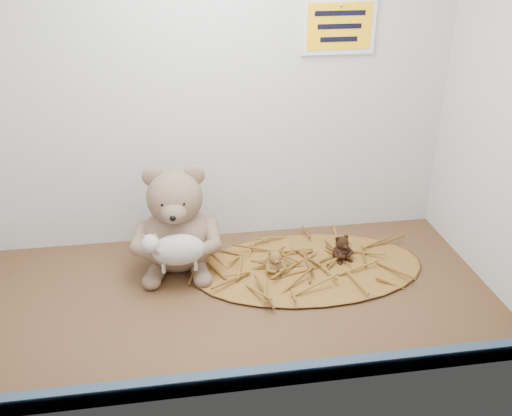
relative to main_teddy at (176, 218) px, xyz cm
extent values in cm
cube|color=#422B17|center=(11.89, -15.11, -13.43)|extent=(120.00, 60.00, 0.40)
cube|color=silver|center=(11.89, 14.89, 31.57)|extent=(120.00, 0.40, 90.00)
cube|color=#394E6E|center=(11.89, -43.91, -11.63)|extent=(119.28, 2.20, 3.60)
ellipsoid|color=brown|center=(31.56, -6.47, -12.87)|extent=(57.60, 33.45, 1.11)
cube|color=#FFB40D|center=(41.89, 14.29, 41.57)|extent=(16.00, 1.20, 11.00)
camera|label=1|loc=(0.13, -123.31, 62.84)|focal=40.00mm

